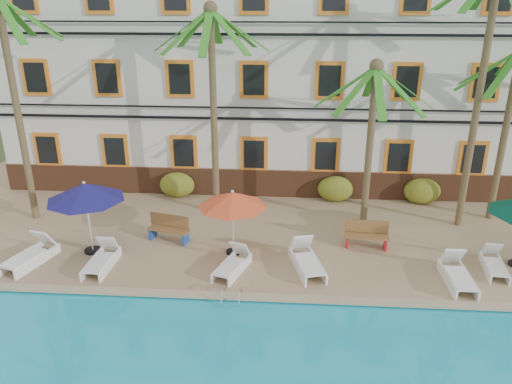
# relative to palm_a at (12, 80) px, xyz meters

# --- Properties ---
(ground) EXTENTS (100.00, 100.00, 0.00)m
(ground) POSITION_rel_palm_a_xyz_m (9.90, -4.07, -5.59)
(ground) COLOR #384C23
(ground) RESTS_ON ground
(pool_deck) EXTENTS (30.00, 12.00, 0.25)m
(pool_deck) POSITION_rel_palm_a_xyz_m (9.90, 0.93, -5.47)
(pool_deck) COLOR tan
(pool_deck) RESTS_ON ground
(pool_coping) EXTENTS (30.00, 0.35, 0.06)m
(pool_coping) POSITION_rel_palm_a_xyz_m (9.90, -4.97, -5.31)
(pool_coping) COLOR tan
(pool_coping) RESTS_ON pool_deck
(hotel_building) EXTENTS (25.40, 6.44, 10.22)m
(hotel_building) POSITION_rel_palm_a_xyz_m (9.90, 5.91, -0.22)
(hotel_building) COLOR silver
(hotel_building) RESTS_ON pool_deck
(palm_a) EXTENTS (4.11, 4.11, 8.39)m
(palm_a) POSITION_rel_palm_a_xyz_m (0.00, 0.00, 0.00)
(palm_a) COLOR brown
(palm_a) RESTS_ON pool_deck
(palm_b) EXTENTS (4.11, 4.11, 7.99)m
(palm_b) POSITION_rel_palm_a_xyz_m (7.03, 1.01, -0.23)
(palm_b) COLOR brown
(palm_b) RESTS_ON pool_deck
(palm_c) EXTENTS (4.11, 4.11, 6.16)m
(palm_c) POSITION_rel_palm_a_xyz_m (12.78, 0.43, -1.31)
(palm_c) COLOR brown
(palm_c) RESTS_ON pool_deck
(palm_d) EXTENTS (4.11, 4.11, 9.34)m
(palm_d) POSITION_rel_palm_a_xyz_m (16.38, 0.52, 0.54)
(palm_d) COLOR brown
(palm_d) RESTS_ON pool_deck
(palm_e) EXTENTS (4.11, 4.11, 6.65)m
(palm_e) POSITION_rel_palm_a_xyz_m (17.79, 1.25, -1.02)
(palm_e) COLOR brown
(palm_e) RESTS_ON pool_deck
(shrub_left) EXTENTS (1.50, 0.90, 1.10)m
(shrub_left) POSITION_rel_palm_a_xyz_m (5.10, 2.53, -4.79)
(shrub_left) COLOR #245819
(shrub_left) RESTS_ON pool_deck
(shrub_mid) EXTENTS (1.50, 0.90, 1.10)m
(shrub_mid) POSITION_rel_palm_a_xyz_m (11.87, 2.53, -4.79)
(shrub_mid) COLOR #245819
(shrub_mid) RESTS_ON pool_deck
(shrub_right) EXTENTS (1.50, 0.90, 1.10)m
(shrub_right) POSITION_rel_palm_a_xyz_m (15.44, 2.53, -4.79)
(shrub_right) COLOR #245819
(shrub_right) RESTS_ON pool_deck
(umbrella_blue) EXTENTS (2.57, 2.57, 2.57)m
(umbrella_blue) POSITION_rel_palm_a_xyz_m (3.28, -2.57, -3.15)
(umbrella_blue) COLOR black
(umbrella_blue) RESTS_ON pool_deck
(umbrella_red) EXTENTS (2.29, 2.29, 2.30)m
(umbrella_red) POSITION_rel_palm_a_xyz_m (8.08, -2.32, -3.39)
(umbrella_red) COLOR black
(umbrella_red) RESTS_ON pool_deck
(lounger_a) EXTENTS (1.26, 2.13, 0.95)m
(lounger_a) POSITION_rel_palm_a_xyz_m (1.57, -3.47, -5.04)
(lounger_a) COLOR white
(lounger_a) RESTS_ON pool_deck
(lounger_b) EXTENTS (0.72, 1.87, 0.87)m
(lounger_b) POSITION_rel_palm_a_xyz_m (3.97, -3.55, -5.06)
(lounger_b) COLOR white
(lounger_b) RESTS_ON pool_deck
(lounger_c) EXTENTS (1.15, 1.86, 0.83)m
(lounger_c) POSITION_rel_palm_a_xyz_m (8.19, -3.52, -5.07)
(lounger_c) COLOR white
(lounger_c) RESTS_ON pool_deck
(lounger_d) EXTENTS (1.22, 2.14, 0.96)m
(lounger_d) POSITION_rel_palm_a_xyz_m (10.53, -3.21, -5.03)
(lounger_d) COLOR white
(lounger_d) RESTS_ON pool_deck
(lounger_e) EXTENTS (0.72, 1.96, 0.92)m
(lounger_e) POSITION_rel_palm_a_xyz_m (15.07, -3.71, -5.04)
(lounger_e) COLOR white
(lounger_e) RESTS_ON pool_deck
(lounger_f) EXTENTS (0.80, 1.73, 0.79)m
(lounger_f) POSITION_rel_palm_a_xyz_m (16.45, -2.91, -5.09)
(lounger_f) COLOR white
(lounger_f) RESTS_ON pool_deck
(bench_left) EXTENTS (1.57, 0.84, 0.93)m
(bench_left) POSITION_rel_palm_a_xyz_m (5.71, -1.50, -4.87)
(bench_left) COLOR olive
(bench_left) RESTS_ON pool_deck
(bench_right) EXTENTS (1.54, 0.61, 0.93)m
(bench_right) POSITION_rel_palm_a_xyz_m (12.62, -1.52, -4.87)
(bench_right) COLOR olive
(bench_right) RESTS_ON pool_deck
(pool_ladder) EXTENTS (0.54, 0.74, 0.74)m
(pool_ladder) POSITION_rel_palm_a_xyz_m (8.34, -5.07, -5.34)
(pool_ladder) COLOR silver
(pool_ladder) RESTS_ON ground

